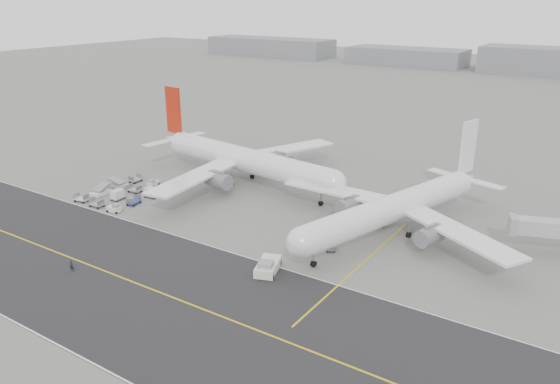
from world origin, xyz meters
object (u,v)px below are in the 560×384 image
Objects in this scene: airliner_b at (396,207)px; ground_crew_a at (72,266)px; pushback_tug at (268,266)px; jet_bridge at (560,231)px; airliner_a at (243,159)px.

airliner_b is 26.76× the size of ground_crew_a.
pushback_tug is 47.76m from jet_bridge.
airliner_b is 54.69m from ground_crew_a.
jet_bridge is (25.47, 6.51, -0.86)m from airliner_b.
airliner_a is 48.78m from ground_crew_a.
airliner_a is 6.77× the size of pushback_tug.
airliner_b is 27.07m from pushback_tug.
airliner_a reaches higher than pushback_tug.
pushback_tug is 30.21m from ground_crew_a.
pushback_tug is at bearing 15.82° from ground_crew_a.
airliner_b is 26.30m from jet_bridge.
jet_bridge reaches higher than ground_crew_a.
jet_bridge is at bearing 20.65° from ground_crew_a.
ground_crew_a is at bearing -166.99° from pushback_tug.
ground_crew_a is (-61.55, -47.40, -3.23)m from jet_bridge.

